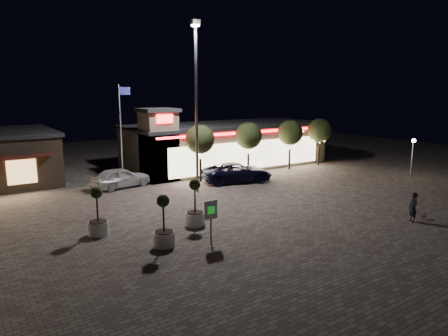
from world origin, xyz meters
TOP-DOWN VIEW (x-y plane):
  - ground at (0.00, 0.00)m, footprint 90.00×90.00m
  - retail_building at (9.51, 15.82)m, footprint 20.40×8.40m
  - floodlight_pole at (2.00, 8.00)m, footprint 0.60×0.40m
  - flagpole at (-1.90, 13.00)m, footprint 0.95×0.10m
  - lamp_post_east at (20.00, 2.00)m, footprint 0.36×0.36m
  - string_tree_a at (4.00, 11.00)m, footprint 2.42×2.42m
  - string_tree_b at (9.00, 11.00)m, footprint 2.42×2.42m
  - string_tree_c at (14.00, 11.00)m, footprint 2.42×2.42m
  - string_tree_d at (18.00, 11.00)m, footprint 2.42×2.42m
  - pickup_truck at (6.49, 9.15)m, footprint 6.37×4.23m
  - white_sedan at (-2.32, 12.59)m, footprint 4.95×2.66m
  - pedestrian at (8.97, -4.97)m, footprint 0.65×0.76m
  - dog at (10.00, -5.11)m, footprint 0.49×0.29m
  - planter_left at (-6.90, 2.91)m, footprint 1.06×1.06m
  - planter_mid at (-4.66, -0.42)m, footprint 1.06×1.06m
  - planter_right at (-1.87, 1.44)m, footprint 1.09×1.09m
  - valet_sign at (-2.52, -1.32)m, footprint 0.72×0.11m

SIDE VIEW (x-z plane):
  - ground at x=0.00m, z-range 0.00..0.00m
  - dog at x=10.00m, z-range 0.13..0.40m
  - white_sedan at x=-2.32m, z-range 0.00..1.60m
  - planter_mid at x=-4.66m, z-range -0.50..2.10m
  - planter_left at x=-6.90m, z-range -0.50..2.11m
  - pickup_truck at x=6.49m, z-range 0.00..1.63m
  - planter_right at x=-1.87m, z-range -0.51..2.17m
  - pedestrian at x=8.97m, z-range 0.00..1.75m
  - valet_sign at x=-2.52m, z-range 0.43..2.61m
  - retail_building at x=9.51m, z-range -0.84..5.26m
  - lamp_post_east at x=20.00m, z-range 0.72..4.20m
  - string_tree_a at x=4.00m, z-range 1.17..5.95m
  - string_tree_b at x=9.00m, z-range 1.17..5.95m
  - string_tree_c at x=14.00m, z-range 1.17..5.95m
  - string_tree_d at x=18.00m, z-range 1.17..5.95m
  - flagpole at x=-1.90m, z-range 0.74..8.74m
  - floodlight_pole at x=2.00m, z-range 0.83..13.21m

